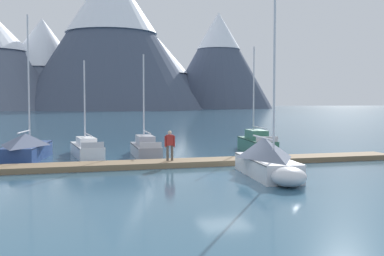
# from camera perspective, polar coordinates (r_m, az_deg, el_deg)

# --- Properties ---
(ground_plane) EXTENTS (700.00, 700.00, 0.00)m
(ground_plane) POSITION_cam_1_polar(r_m,az_deg,el_deg) (23.74, 3.88, -5.60)
(ground_plane) COLOR #335B75
(mountain_shoulder_ridge) EXTENTS (58.57, 58.57, 41.82)m
(mountain_shoulder_ridge) POSITION_cam_1_polar(r_m,az_deg,el_deg) (233.66, -17.34, 7.62)
(mountain_shoulder_ridge) COLOR slate
(mountain_shoulder_ridge) RESTS_ON ground
(mountain_east_summit) EXTENTS (82.49, 82.49, 65.08)m
(mountain_east_summit) POSITION_cam_1_polar(r_m,az_deg,el_deg) (222.92, -9.56, 11.05)
(mountain_east_summit) COLOR #424C60
(mountain_east_summit) RESTS_ON ground
(mountain_rear_spur) EXTENTS (63.64, 63.64, 38.32)m
(mountain_rear_spur) POSITION_cam_1_polar(r_m,az_deg,el_deg) (252.64, -4.43, 6.97)
(mountain_rear_spur) COLOR #424C60
(mountain_rear_spur) RESTS_ON ground
(mountain_north_horn) EXTENTS (57.00, 57.00, 50.48)m
(mountain_north_horn) POSITION_cam_1_polar(r_m,az_deg,el_deg) (255.72, 3.17, 8.22)
(mountain_north_horn) COLOR #424C60
(mountain_north_horn) RESTS_ON ground
(dock) EXTENTS (24.63, 2.43, 0.30)m
(dock) POSITION_cam_1_polar(r_m,az_deg,el_deg) (27.49, 1.11, -4.09)
(dock) COLOR #846B4C
(dock) RESTS_ON ground
(sailboat_nearest_berth) EXTENTS (3.06, 7.61, 9.04)m
(sailboat_nearest_berth) POSITION_cam_1_polar(r_m,az_deg,el_deg) (31.62, -18.90, -2.11)
(sailboat_nearest_berth) COLOR navy
(sailboat_nearest_berth) RESTS_ON ground
(sailboat_second_berth) EXTENTS (1.99, 6.85, 6.35)m
(sailboat_second_berth) POSITION_cam_1_polar(r_m,az_deg,el_deg) (32.74, -12.57, -2.35)
(sailboat_second_berth) COLOR white
(sailboat_second_berth) RESTS_ON ground
(sailboat_mid_dock_port) EXTENTS (1.74, 6.38, 6.76)m
(sailboat_mid_dock_port) POSITION_cam_1_polar(r_m,az_deg,el_deg) (32.09, -5.69, -2.35)
(sailboat_mid_dock_port) COLOR #93939E
(sailboat_mid_dock_port) RESTS_ON ground
(sailboat_mid_dock_starboard) EXTENTS (2.51, 6.80, 9.03)m
(sailboat_mid_dock_starboard) POSITION_cam_1_polar(r_m,az_deg,el_deg) (23.36, 8.97, -3.60)
(sailboat_mid_dock_starboard) COLOR silver
(sailboat_mid_dock_starboard) RESTS_ON ground
(sailboat_far_berth) EXTENTS (2.55, 7.09, 7.60)m
(sailboat_far_berth) POSITION_cam_1_polar(r_m,az_deg,el_deg) (35.05, 7.46, -1.76)
(sailboat_far_berth) COLOR #336B56
(sailboat_far_berth) RESTS_ON ground
(person_on_dock) EXTENTS (0.59, 0.22, 1.69)m
(person_on_dock) POSITION_cam_1_polar(r_m,az_deg,el_deg) (26.82, -2.66, -1.87)
(person_on_dock) COLOR brown
(person_on_dock) RESTS_ON dock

